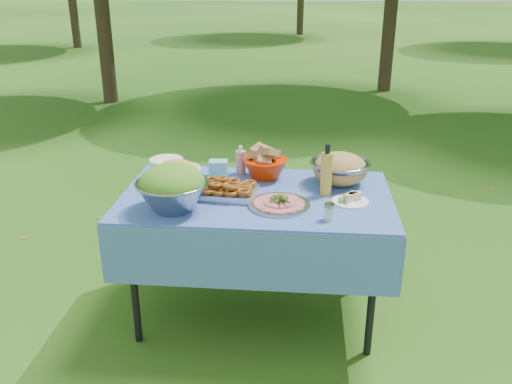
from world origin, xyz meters
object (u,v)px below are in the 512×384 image
salad_bowl (172,187)px  bread_bowl (265,163)px  pasta_bowl_steel (340,168)px  oil_bottle (327,170)px  plate_stack (167,166)px  charcuterie_platter (279,199)px  picnic_table (256,256)px

salad_bowl → bread_bowl: (0.43, 0.51, -0.03)m
pasta_bowl_steel → oil_bottle: oil_bottle is taller
plate_stack → charcuterie_platter: 0.82m
pasta_bowl_steel → plate_stack: bearing=175.7°
picnic_table → oil_bottle: 0.64m
pasta_bowl_steel → oil_bottle: (-0.08, -0.18, 0.05)m
picnic_table → pasta_bowl_steel: size_ratio=4.34×
salad_bowl → plate_stack: size_ratio=1.82×
salad_bowl → charcuterie_platter: salad_bowl is taller
bread_bowl → pasta_bowl_steel: (0.43, -0.06, 0.00)m
charcuterie_platter → plate_stack: bearing=148.1°
salad_bowl → plate_stack: salad_bowl is taller
plate_stack → bread_bowl: size_ratio=0.77×
picnic_table → salad_bowl: 0.68m
picnic_table → salad_bowl: bearing=-149.8°
picnic_table → oil_bottle: bearing=5.9°
charcuterie_platter → salad_bowl: bearing=-169.9°
salad_bowl → bread_bowl: salad_bowl is taller
plate_stack → bread_bowl: (0.59, -0.02, 0.04)m
salad_bowl → oil_bottle: (0.78, 0.27, 0.02)m
picnic_table → salad_bowl: size_ratio=4.00×
picnic_table → oil_bottle: (0.37, 0.04, 0.52)m
picnic_table → charcuterie_platter: size_ratio=4.51×
plate_stack → pasta_bowl_steel: (1.03, -0.08, 0.04)m
bread_bowl → pasta_bowl_steel: size_ratio=0.78×
salad_bowl → plate_stack: bearing=107.1°
salad_bowl → pasta_bowl_steel: salad_bowl is taller
salad_bowl → charcuterie_platter: (0.54, 0.10, -0.08)m
picnic_table → salad_bowl: salad_bowl is taller
plate_stack → charcuterie_platter: bearing=-31.9°
bread_bowl → charcuterie_platter: size_ratio=0.81×
plate_stack → picnic_table: bearing=-27.4°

